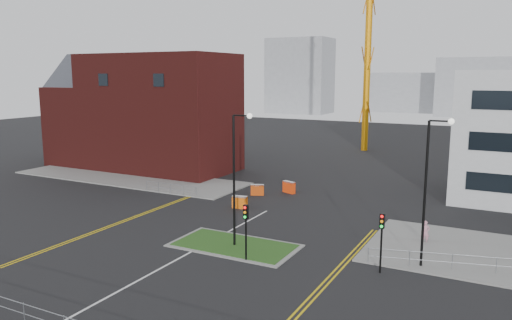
{
  "coord_description": "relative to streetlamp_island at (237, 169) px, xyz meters",
  "views": [
    {
      "loc": [
        18.46,
        -20.31,
        11.69
      ],
      "look_at": [
        0.6,
        13.86,
        5.0
      ],
      "focal_mm": 35.0,
      "sensor_mm": 36.0,
      "label": 1
    }
  ],
  "objects": [
    {
      "name": "yellow_right_a",
      "position": [
        7.28,
        -2.0,
        -5.41
      ],
      "size": [
        0.12,
        20.0,
        0.01
      ],
      "primitive_type": "cube",
      "color": "gold",
      "rests_on": "ground"
    },
    {
      "name": "traffic_light_island",
      "position": [
        1.78,
        -2.02,
        -2.85
      ],
      "size": [
        0.28,
        0.33,
        3.65
      ],
      "color": "black",
      "rests_on": "ground"
    },
    {
      "name": "yellow_right_b",
      "position": [
        7.58,
        -2.0,
        -5.41
      ],
      "size": [
        0.12,
        20.0,
        0.01
      ],
      "primitive_type": "cube",
      "color": "gold",
      "rests_on": "ground"
    },
    {
      "name": "grass_island",
      "position": [
        -0.22,
        0.0,
        -5.35
      ],
      "size": [
        8.0,
        4.0,
        0.12
      ],
      "primitive_type": "cube",
      "color": "#2A4D19",
      "rests_on": "ground"
    },
    {
      "name": "yellow_left_b",
      "position": [
        -10.92,
        2.0,
        -5.41
      ],
      "size": [
        0.12,
        24.0,
        0.01
      ],
      "primitive_type": "cube",
      "color": "gold",
      "rests_on": "ground"
    },
    {
      "name": "pedestrian",
      "position": [
        11.27,
        6.65,
        -4.6
      ],
      "size": [
        0.64,
        0.46,
        1.62
      ],
      "primitive_type": "imported",
      "rotation": [
        0.0,
        0.0,
        0.13
      ],
      "color": "#CB8396",
      "rests_on": "ground"
    },
    {
      "name": "centre_line",
      "position": [
        -2.22,
        -6.0,
        -5.41
      ],
      "size": [
        0.15,
        30.0,
        0.01
      ],
      "primitive_type": "cube",
      "color": "silver",
      "rests_on": "ground"
    },
    {
      "name": "railing_front",
      "position": [
        -2.22,
        -14.0,
        -4.63
      ],
      "size": [
        24.05,
        0.05,
        1.1
      ],
      "color": "gray",
      "rests_on": "ground"
    },
    {
      "name": "brick_building",
      "position": [
        -25.19,
        20.0,
        1.44
      ],
      "size": [
        24.2,
        10.07,
        14.24
      ],
      "color": "#4E1613",
      "rests_on": "ground"
    },
    {
      "name": "streetlamp_island",
      "position": [
        0.0,
        0.0,
        0.0
      ],
      "size": [
        1.46,
        0.36,
        9.18
      ],
      "color": "black",
      "rests_on": "ground"
    },
    {
      "name": "yellow_left_a",
      "position": [
        -11.22,
        2.0,
        -5.41
      ],
      "size": [
        0.12,
        24.0,
        0.01
      ],
      "primitive_type": "cube",
      "color": "gold",
      "rests_on": "ground"
    },
    {
      "name": "barrier_left",
      "position": [
        -4.7,
        8.68,
        -4.8
      ],
      "size": [
        1.38,
        0.63,
        1.12
      ],
      "color": "orange",
      "rests_on": "ground"
    },
    {
      "name": "railing_left",
      "position": [
        -13.22,
        10.0,
        -4.67
      ],
      "size": [
        6.05,
        0.05,
        1.1
      ],
      "color": "gray",
      "rests_on": "ground"
    },
    {
      "name": "skyline_d",
      "position": [
        -10.22,
        132.0,
        0.59
      ],
      "size": [
        30.0,
        12.0,
        12.0
      ],
      "primitive_type": "cube",
      "color": "gray",
      "rests_on": "ground"
    },
    {
      "name": "skyline_b",
      "position": [
        7.78,
        122.0,
        2.59
      ],
      "size": [
        24.0,
        12.0,
        16.0
      ],
      "primitive_type": "cube",
      "color": "gray",
      "rests_on": "ground"
    },
    {
      "name": "skyline_a",
      "position": [
        -42.22,
        112.0,
        5.59
      ],
      "size": [
        18.0,
        12.0,
        22.0
      ],
      "primitive_type": "cube",
      "color": "gray",
      "rests_on": "ground"
    },
    {
      "name": "barrier_right",
      "position": [
        -3.22,
        16.0,
        -4.78
      ],
      "size": [
        1.45,
        0.95,
        1.16
      ],
      "color": "#FF3F0E",
      "rests_on": "ground"
    },
    {
      "name": "streetlamp_right_near",
      "position": [
        12.0,
        2.0,
        0.0
      ],
      "size": [
        1.46,
        0.36,
        9.18
      ],
      "color": "black",
      "rests_on": "ground"
    },
    {
      "name": "barrier_mid",
      "position": [
        -5.55,
        13.68,
        -4.83
      ],
      "size": [
        1.33,
        0.9,
        1.07
      ],
      "color": "#C7400B",
      "rests_on": "ground"
    },
    {
      "name": "ground",
      "position": [
        -2.22,
        -8.0,
        -5.41
      ],
      "size": [
        200.0,
        200.0,
        0.0
      ],
      "primitive_type": "plane",
      "color": "black",
      "rests_on": "ground"
    },
    {
      "name": "traffic_light_right",
      "position": [
        9.78,
        -0.02,
        -2.85
      ],
      "size": [
        0.28,
        0.33,
        3.65
      ],
      "color": "black",
      "rests_on": "ground"
    },
    {
      "name": "island_kerb",
      "position": [
        -0.22,
        0.0,
        -5.37
      ],
      "size": [
        8.6,
        4.6,
        0.08
      ],
      "primitive_type": "cube",
      "color": "slate",
      "rests_on": "ground"
    },
    {
      "name": "pavement_left",
      "position": [
        -22.22,
        14.0,
        -5.35
      ],
      "size": [
        28.0,
        8.0,
        0.12
      ],
      "primitive_type": "cube",
      "color": "slate",
      "rests_on": "ground"
    }
  ]
}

